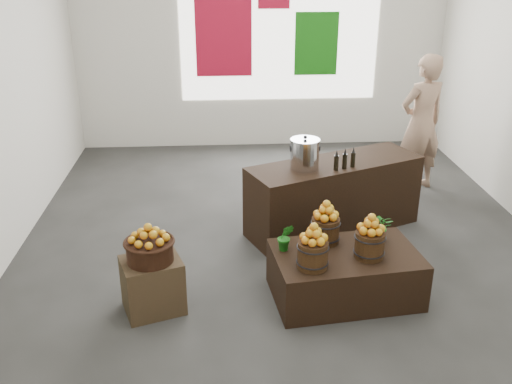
{
  "coord_description": "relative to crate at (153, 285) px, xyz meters",
  "views": [
    {
      "loc": [
        -0.69,
        -5.88,
        3.15
      ],
      "look_at": [
        -0.33,
        -0.4,
        0.78
      ],
      "focal_mm": 40.0,
      "sensor_mm": 36.0,
      "label": 1
    }
  ],
  "objects": [
    {
      "name": "apples_in_bucket_rear",
      "position": [
        1.66,
        0.35,
        0.56
      ],
      "size": [
        0.21,
        0.21,
        0.18
      ],
      "primitive_type": null,
      "color": "#A10509",
      "rests_on": "apple_bucket_rear"
    },
    {
      "name": "back_wall",
      "position": [
        1.35,
        4.82,
        1.74
      ],
      "size": [
        6.0,
        0.04,
        4.0
      ],
      "primitive_type": "cube",
      "color": "silver",
      "rests_on": "ground"
    },
    {
      "name": "herb_garnish_right",
      "position": [
        2.2,
        0.36,
        0.35
      ],
      "size": [
        0.31,
        0.28,
        0.28
      ],
      "primitive_type": "imported",
      "rotation": [
        0.0,
        0.0,
        -0.27
      ],
      "color": "#166415",
      "rests_on": "display_table"
    },
    {
      "name": "stock_pot_left",
      "position": [
        1.6,
        1.39,
        0.75
      ],
      "size": [
        0.32,
        0.32,
        0.32
      ],
      "primitive_type": "cylinder",
      "color": "silver",
      "rests_on": "counter"
    },
    {
      "name": "deco_green_right",
      "position": [
        2.25,
        4.79,
        1.44
      ],
      "size": [
        0.7,
        0.04,
        1.0
      ],
      "primitive_type": "cube",
      "color": "#14650F",
      "rests_on": "back_wall"
    },
    {
      "name": "display_table",
      "position": [
        1.83,
        0.11,
        -0.03
      ],
      "size": [
        1.47,
        1.01,
        0.48
      ],
      "primitive_type": "cube",
      "rotation": [
        0.0,
        0.0,
        0.12
      ],
      "color": "black",
      "rests_on": "ground"
    },
    {
      "name": "apples_in_bucket_front_right",
      "position": [
        2.02,
        0.03,
        0.56
      ],
      "size": [
        0.21,
        0.21,
        0.18
      ],
      "primitive_type": null,
      "color": "#A10509",
      "rests_on": "apple_bucket_front_right"
    },
    {
      "name": "apples_in_basket",
      "position": [
        0.0,
        0.0,
        0.54
      ],
      "size": [
        0.33,
        0.33,
        0.18
      ],
      "primitive_type": null,
      "color": "#A10509",
      "rests_on": "wicker_basket"
    },
    {
      "name": "counter",
      "position": [
        1.99,
        1.56,
        0.16
      ],
      "size": [
        2.18,
        1.43,
        0.85
      ],
      "primitive_type": "cube",
      "rotation": [
        0.0,
        0.0,
        0.41
      ],
      "color": "black",
      "rests_on": "ground"
    },
    {
      "name": "apple_bucket_front_right",
      "position": [
        2.02,
        0.03,
        0.34
      ],
      "size": [
        0.27,
        0.27,
        0.25
      ],
      "primitive_type": "cylinder",
      "color": "#3B2310",
      "rests_on": "display_table"
    },
    {
      "name": "deco_red_left",
      "position": [
        0.75,
        4.79,
        1.64
      ],
      "size": [
        0.9,
        0.04,
        1.4
      ],
      "primitive_type": "cube",
      "color": "#A40C26",
      "rests_on": "back_wall"
    },
    {
      "name": "oil_cruets",
      "position": [
        2.07,
        1.37,
        0.71
      ],
      "size": [
        0.23,
        0.14,
        0.24
      ],
      "primitive_type": null,
      "rotation": [
        0.0,
        0.0,
        0.41
      ],
      "color": "black",
      "rests_on": "counter"
    },
    {
      "name": "wicker_basket",
      "position": [
        0.0,
        0.0,
        0.36
      ],
      "size": [
        0.42,
        0.42,
        0.19
      ],
      "primitive_type": "cylinder",
      "color": "black",
      "rests_on": "crate"
    },
    {
      "name": "herb_garnish_left",
      "position": [
        1.25,
        0.2,
        0.35
      ],
      "size": [
        0.17,
        0.14,
        0.28
      ],
      "primitive_type": "imported",
      "rotation": [
        0.0,
        0.0,
        -0.13
      ],
      "color": "#166415",
      "rests_on": "display_table"
    },
    {
      "name": "shopper",
      "position": [
        3.39,
        2.77,
        0.68
      ],
      "size": [
        0.8,
        0.65,
        1.88
      ],
      "primitive_type": "imported",
      "rotation": [
        0.0,
        0.0,
        3.48
      ],
      "color": "#9E7A60",
      "rests_on": "ground"
    },
    {
      "name": "ground",
      "position": [
        1.35,
        1.32,
        -0.26
      ],
      "size": [
        7.0,
        7.0,
        0.0
      ],
      "primitive_type": "plane",
      "color": "#373735",
      "rests_on": "ground"
    },
    {
      "name": "apples_in_bucket_front_left",
      "position": [
        1.46,
        -0.12,
        0.56
      ],
      "size": [
        0.21,
        0.21,
        0.18
      ],
      "primitive_type": null,
      "color": "#A10509",
      "rests_on": "apple_bucket_front_left"
    },
    {
      "name": "crate",
      "position": [
        0.0,
        0.0,
        0.0
      ],
      "size": [
        0.64,
        0.58,
        0.53
      ],
      "primitive_type": "cube",
      "rotation": [
        0.0,
        0.0,
        0.33
      ],
      "color": "#432F1F",
      "rests_on": "ground"
    },
    {
      "name": "apple_bucket_rear",
      "position": [
        1.66,
        0.35,
        0.34
      ],
      "size": [
        0.27,
        0.27,
        0.25
      ],
      "primitive_type": "cylinder",
      "color": "#3B2310",
      "rests_on": "display_table"
    },
    {
      "name": "apple_bucket_front_left",
      "position": [
        1.46,
        -0.12,
        0.34
      ],
      "size": [
        0.27,
        0.27,
        0.25
      ],
      "primitive_type": "cylinder",
      "color": "#3B2310",
      "rests_on": "display_table"
    },
    {
      "name": "back_opening",
      "position": [
        1.65,
        4.8,
        1.74
      ],
      "size": [
        3.2,
        0.02,
        2.4
      ],
      "primitive_type": "cube",
      "color": "white",
      "rests_on": "back_wall"
    }
  ]
}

